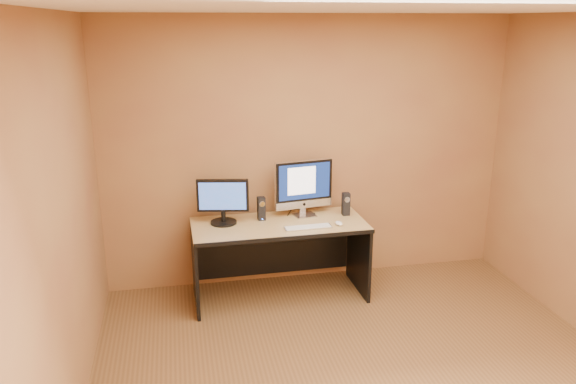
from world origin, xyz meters
The scene contains 11 objects.
walls centered at (0.00, 0.00, 1.30)m, with size 4.00×4.00×2.60m, color olive, non-canonical shape.
ceiling centered at (0.00, 0.00, 2.60)m, with size 4.00×4.00×0.00m, color white.
desk centered at (-0.38, 1.58, 0.37)m, with size 1.60×0.70×0.74m, color tan, non-canonical shape.
imac centered at (-0.11, 1.74, 1.02)m, with size 0.57×0.21×0.55m, color #BABBBF, non-canonical shape.
second_monitor centered at (-0.89, 1.69, 0.95)m, with size 0.48×0.24×0.42m, color black, non-canonical shape.
speaker_left centered at (-0.53, 1.72, 0.85)m, with size 0.07×0.07×0.22m, color black, non-canonical shape.
speaker_right centered at (0.29, 1.69, 0.85)m, with size 0.07×0.07×0.22m, color black, non-canonical shape.
keyboard centered at (-0.15, 1.41, 0.75)m, with size 0.43×0.12×0.02m, color silver.
mouse centered at (0.14, 1.43, 0.76)m, with size 0.06×0.10×0.04m, color white.
cable_a centered at (-0.05, 1.86, 0.74)m, with size 0.01×0.01×0.22m, color black.
cable_b centered at (-0.23, 1.85, 0.74)m, with size 0.01×0.01×0.18m, color black.
Camera 1 is at (-1.28, -3.20, 2.53)m, focal length 35.00 mm.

